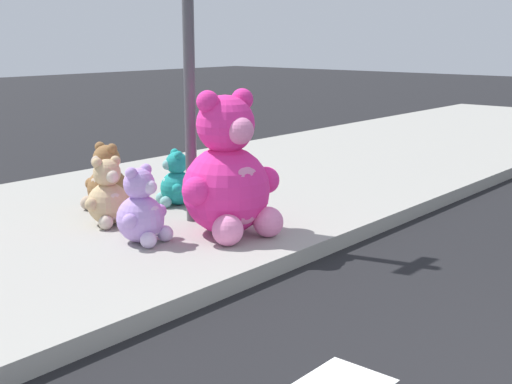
{
  "coord_description": "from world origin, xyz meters",
  "views": [
    {
      "loc": [
        -3.58,
        -0.32,
        1.94
      ],
      "look_at": [
        1.03,
        3.6,
        0.55
      ],
      "focal_mm": 48.04,
      "sensor_mm": 36.0,
      "label": 1
    }
  ],
  "objects": [
    {
      "name": "plush_lavender",
      "position": [
        0.2,
        4.21,
        0.43
      ],
      "size": [
        0.53,
        0.48,
        0.69
      ],
      "color": "#B28CD8",
      "rests_on": "sidewalk"
    },
    {
      "name": "plush_teal",
      "position": [
        1.34,
        4.99,
        0.39
      ],
      "size": [
        0.43,
        0.42,
        0.6
      ],
      "color": "teal",
      "rests_on": "sidewalk"
    },
    {
      "name": "sidewalk",
      "position": [
        0.0,
        5.2,
        0.07
      ],
      "size": [
        28.0,
        4.4,
        0.15
      ],
      "primitive_type": "cube",
      "color": "#9E9B93",
      "rests_on": "ground_plane"
    },
    {
      "name": "plush_pink_large",
      "position": [
        0.9,
        3.81,
        0.68
      ],
      "size": [
        1.0,
        0.93,
        1.32
      ],
      "color": "#F22D93",
      "rests_on": "sidewalk"
    },
    {
      "name": "sign_pole",
      "position": [
        1.0,
        4.4,
        1.85
      ],
      "size": [
        0.56,
        0.11,
        3.2
      ],
      "color": "#4C4C51",
      "rests_on": "sidewalk"
    },
    {
      "name": "plush_tan",
      "position": [
        0.38,
        4.9,
        0.41
      ],
      "size": [
        0.5,
        0.47,
        0.66
      ],
      "color": "tan",
      "rests_on": "sidewalk"
    },
    {
      "name": "plush_brown",
      "position": [
        0.74,
        5.42,
        0.43
      ],
      "size": [
        0.47,
        0.54,
        0.7
      ],
      "color": "olive",
      "rests_on": "sidewalk"
    }
  ]
}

